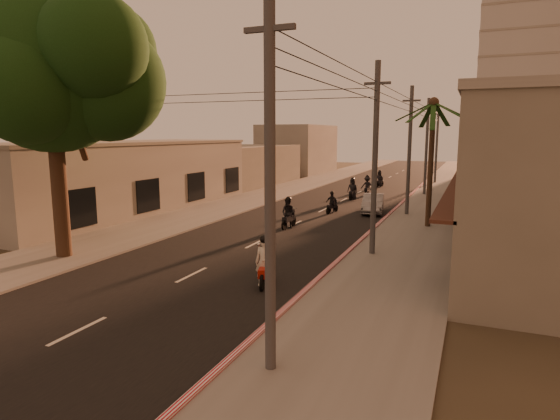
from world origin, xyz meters
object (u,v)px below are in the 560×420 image
at_px(scooter_mid_b, 332,203).
at_px(scooter_far_c, 380,179).
at_px(scooter_mid_a, 288,214).
at_px(scooter_far_a, 352,189).
at_px(scooter_far_b, 367,186).
at_px(parked_car, 373,204).
at_px(palm_tree, 433,110).
at_px(scooter_red, 264,263).
at_px(broadleaf_tree, 60,71).

height_order(scooter_mid_b, scooter_far_c, scooter_far_c).
xyz_separation_m(scooter_mid_a, scooter_far_a, (0.49, 14.17, -0.01)).
xyz_separation_m(scooter_far_b, parked_car, (2.52, -9.57, -0.19)).
distance_m(palm_tree, scooter_red, 16.08).
relative_size(palm_tree, scooter_far_a, 4.10).
height_order(scooter_red, scooter_far_a, scooter_red).
relative_size(scooter_mid_a, scooter_far_a, 1.01).
height_order(scooter_far_b, scooter_far_c, scooter_far_b).
bearing_deg(scooter_far_b, scooter_red, -86.93).
height_order(scooter_mid_a, scooter_far_a, scooter_mid_a).
xyz_separation_m(scooter_mid_b, parked_car, (2.78, 1.25, -0.05)).
height_order(parked_car, scooter_far_c, scooter_far_c).
distance_m(scooter_far_a, scooter_far_c, 10.73).
bearing_deg(scooter_far_b, scooter_mid_b, -92.60).
bearing_deg(scooter_far_a, scooter_mid_b, -86.27).
bearing_deg(scooter_far_c, scooter_mid_b, -76.70).
bearing_deg(palm_tree, broadleaf_tree, -136.52).
height_order(scooter_mid_a, scooter_mid_b, scooter_mid_a).
relative_size(scooter_mid_a, scooter_far_b, 1.02).
distance_m(palm_tree, scooter_far_c, 23.45).
bearing_deg(scooter_red, scooter_far_b, 77.88).
bearing_deg(scooter_red, palm_tree, 55.15).
bearing_deg(scooter_far_b, scooter_far_a, -102.95).
bearing_deg(scooter_far_a, palm_tree, -54.43).
bearing_deg(scooter_mid_b, scooter_mid_a, -85.08).
distance_m(scooter_mid_b, scooter_far_c, 18.46).
distance_m(scooter_mid_b, scooter_far_b, 10.83).
bearing_deg(parked_car, scooter_mid_a, -123.75).
height_order(broadleaf_tree, scooter_far_b, broadleaf_tree).
xyz_separation_m(scooter_far_b, scooter_far_c, (-0.29, 7.63, -0.04)).
xyz_separation_m(palm_tree, scooter_far_a, (-7.42, 10.73, -6.27)).
xyz_separation_m(palm_tree, scooter_far_c, (-7.07, 21.45, -6.31)).
distance_m(scooter_red, scooter_mid_b, 17.21).
relative_size(palm_tree, scooter_mid_a, 4.07).
bearing_deg(parked_car, broadleaf_tree, -128.12).
distance_m(broadleaf_tree, palm_tree, 20.18).
bearing_deg(broadleaf_tree, scooter_red, -1.14).
distance_m(palm_tree, scooter_mid_a, 10.65).
distance_m(scooter_mid_a, scooter_far_a, 14.18).
bearing_deg(scooter_mid_a, scooter_far_b, 88.35).
height_order(scooter_red, scooter_far_c, scooter_red).
bearing_deg(parked_car, scooter_far_b, 96.42).
relative_size(scooter_mid_b, scooter_far_c, 0.88).
relative_size(palm_tree, scooter_red, 4.11).
xyz_separation_m(broadleaf_tree, scooter_far_a, (7.19, 24.59, -7.60)).
height_order(scooter_mid_b, parked_car, scooter_mid_b).
xyz_separation_m(scooter_red, scooter_far_a, (-2.73, 24.79, -0.01)).
xyz_separation_m(scooter_far_a, parked_car, (3.16, -6.48, -0.19)).
relative_size(scooter_far_a, parked_car, 0.46).
xyz_separation_m(broadleaf_tree, scooter_far_c, (7.54, 35.31, -7.63)).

